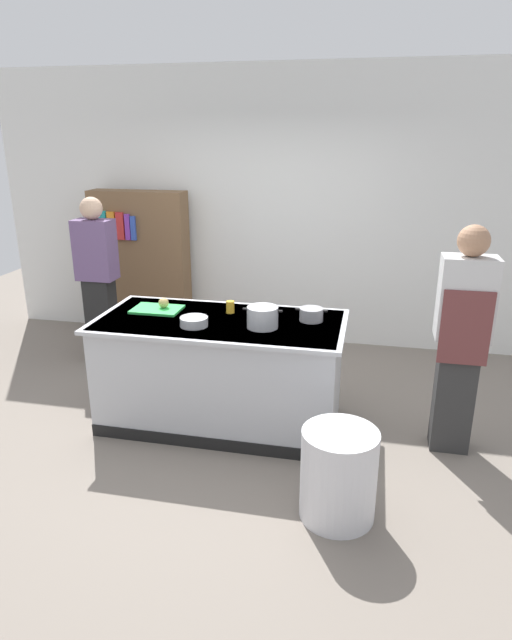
# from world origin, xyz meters

# --- Properties ---
(ground_plane) EXTENTS (10.00, 10.00, 0.00)m
(ground_plane) POSITION_xyz_m (0.00, 0.00, 0.00)
(ground_plane) COLOR slate
(back_wall) EXTENTS (6.40, 0.12, 3.00)m
(back_wall) POSITION_xyz_m (0.00, 2.10, 1.50)
(back_wall) COLOR white
(back_wall) RESTS_ON ground_plane
(counter_island) EXTENTS (1.98, 0.98, 0.90)m
(counter_island) POSITION_xyz_m (0.00, -0.00, 0.47)
(counter_island) COLOR #B7BABF
(counter_island) RESTS_ON ground_plane
(cutting_board) EXTENTS (0.40, 0.28, 0.02)m
(cutting_board) POSITION_xyz_m (-0.58, 0.12, 0.91)
(cutting_board) COLOR green
(cutting_board) RESTS_ON counter_island
(onion) EXTENTS (0.09, 0.09, 0.09)m
(onion) POSITION_xyz_m (-0.53, 0.15, 0.96)
(onion) COLOR tan
(onion) RESTS_ON cutting_board
(stock_pot) EXTENTS (0.30, 0.24, 0.16)m
(stock_pot) POSITION_xyz_m (0.37, -0.10, 0.98)
(stock_pot) COLOR #B7BABF
(stock_pot) RESTS_ON counter_island
(sauce_pan) EXTENTS (0.25, 0.19, 0.10)m
(sauce_pan) POSITION_xyz_m (0.71, 0.14, 0.95)
(sauce_pan) COLOR #99999E
(sauce_pan) RESTS_ON counter_island
(mixing_bowl) EXTENTS (0.22, 0.22, 0.07)m
(mixing_bowl) POSITION_xyz_m (-0.15, -0.18, 0.94)
(mixing_bowl) COLOR #B7BABF
(mixing_bowl) RESTS_ON counter_island
(juice_cup) EXTENTS (0.07, 0.07, 0.10)m
(juice_cup) POSITION_xyz_m (0.03, 0.19, 0.95)
(juice_cup) COLOR yellow
(juice_cup) RESTS_ON counter_island
(trash_bin) EXTENTS (0.48, 0.48, 0.60)m
(trash_bin) POSITION_xyz_m (1.03, -1.01, 0.30)
(trash_bin) COLOR silver
(trash_bin) RESTS_ON ground_plane
(person_chef) EXTENTS (0.38, 0.25, 1.72)m
(person_chef) POSITION_xyz_m (1.82, -0.03, 0.91)
(person_chef) COLOR #2F2F2F
(person_chef) RESTS_ON ground_plane
(person_guest) EXTENTS (0.38, 0.24, 1.72)m
(person_guest) POSITION_xyz_m (-1.56, 0.97, 0.91)
(person_guest) COLOR black
(person_guest) RESTS_ON ground_plane
(bookshelf) EXTENTS (1.10, 0.31, 1.70)m
(bookshelf) POSITION_xyz_m (-1.45, 1.80, 0.85)
(bookshelf) COLOR brown
(bookshelf) RESTS_ON ground_plane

